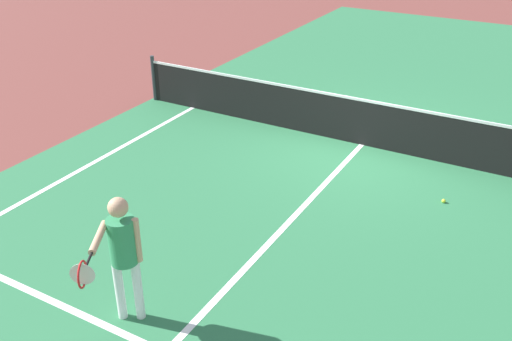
% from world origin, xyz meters
% --- Properties ---
extents(ground_plane, '(60.00, 60.00, 0.00)m').
position_xyz_m(ground_plane, '(0.00, 0.00, 0.00)').
color(ground_plane, brown).
extents(court_surface_inbounds, '(10.62, 24.40, 0.00)m').
position_xyz_m(court_surface_inbounds, '(0.00, 0.00, 0.00)').
color(court_surface_inbounds, '#2D7247').
rests_on(court_surface_inbounds, ground_plane).
extents(line_center_service, '(0.10, 6.40, 0.01)m').
position_xyz_m(line_center_service, '(0.00, -3.20, 0.00)').
color(line_center_service, white).
rests_on(line_center_service, ground_plane).
extents(net, '(10.50, 0.09, 1.07)m').
position_xyz_m(net, '(0.00, 0.00, 0.49)').
color(net, '#33383D').
rests_on(net, ground_plane).
extents(player_near, '(0.59, 1.17, 1.68)m').
position_xyz_m(player_near, '(-0.71, -6.14, 1.05)').
color(player_near, white).
rests_on(player_near, ground_plane).
extents(tennis_ball_near_net, '(0.07, 0.07, 0.07)m').
position_xyz_m(tennis_ball_near_net, '(1.96, -1.48, 0.03)').
color(tennis_ball_near_net, '#CCE033').
rests_on(tennis_ball_near_net, ground_plane).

